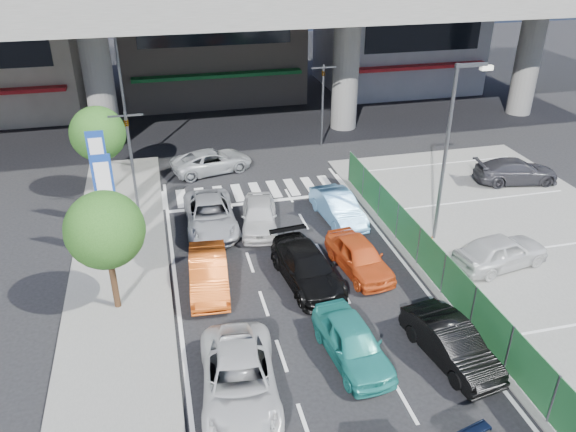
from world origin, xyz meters
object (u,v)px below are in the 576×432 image
object	(u,v)px
sedan_white_mid_left	(239,380)
wagon_silver_front_left	(210,215)
taxi_orange_right	(359,256)
sedan_white_front_mid	(259,215)
hatch_black_mid_right	(451,343)
parked_sedan_white	(501,251)
tree_near	(105,230)
tree_far	(98,134)
taxi_orange_left	(209,273)
traffic_light_left	(128,137)
crossing_wagon_silver	(212,161)
traffic_cone	(431,243)
street_lamp_right	(451,140)
kei_truck_front_right	(338,207)
parked_sedan_dgrey	(516,171)
signboard_near	(105,192)
traffic_light_right	(323,85)
street_lamp_left	(125,87)
taxi_teal_mid	(352,342)
sedan_black_mid	(307,267)

from	to	relation	value
sedan_white_mid_left	wagon_silver_front_left	distance (m)	10.95
taxi_orange_right	sedan_white_front_mid	world-z (taller)	same
hatch_black_mid_right	parked_sedan_white	world-z (taller)	parked_sedan_white
tree_near	parked_sedan_white	size ratio (longest dim) A/B	1.14
tree_far	sedan_white_mid_left	xyz separation A→B (m)	(4.55, -15.99, -2.70)
taxi_orange_left	wagon_silver_front_left	bearing A→B (deg)	87.01
taxi_orange_right	traffic_light_left	bearing A→B (deg)	132.04
sedan_white_mid_left	taxi_orange_left	size ratio (longest dim) A/B	1.19
crossing_wagon_silver	traffic_cone	size ratio (longest dim) A/B	6.38
street_lamp_right	sedan_white_mid_left	xyz separation A→B (m)	(-10.42, -7.49, -4.08)
wagon_silver_front_left	kei_truck_front_right	world-z (taller)	kei_truck_front_right
sedan_white_front_mid	parked_sedan_dgrey	xyz separation A→B (m)	(14.82, 1.75, 0.03)
signboard_near	taxi_orange_right	size ratio (longest dim) A/B	1.16
traffic_light_right	wagon_silver_front_left	bearing A→B (deg)	-131.19
street_lamp_left	taxi_teal_mid	distance (m)	20.34
tree_far	parked_sedan_white	bearing A→B (deg)	-34.73
traffic_light_left	tree_far	xyz separation A→B (m)	(-1.60, 2.50, -0.55)
hatch_black_mid_right	wagon_silver_front_left	size ratio (longest dim) A/B	0.82
traffic_light_left	tree_near	world-z (taller)	traffic_light_left
taxi_teal_mid	tree_near	bearing A→B (deg)	143.37
taxi_orange_right	sedan_white_mid_left	bearing A→B (deg)	-142.95
street_lamp_left	taxi_orange_right	distance (m)	16.89
taxi_teal_mid	parked_sedan_white	distance (m)	8.77
taxi_teal_mid	street_lamp_left	bearing A→B (deg)	105.22
sedan_white_front_mid	sedan_black_mid	bearing A→B (deg)	-67.91
traffic_light_right	signboard_near	bearing A→B (deg)	-139.09
sedan_black_mid	wagon_silver_front_left	bearing A→B (deg)	114.37
taxi_teal_mid	parked_sedan_dgrey	size ratio (longest dim) A/B	0.89
taxi_teal_mid	crossing_wagon_silver	world-z (taller)	taxi_teal_mid
traffic_light_left	street_lamp_right	world-z (taller)	street_lamp_right
crossing_wagon_silver	street_lamp_right	bearing A→B (deg)	-151.49
sedan_black_mid	parked_sedan_white	bearing A→B (deg)	-12.49
signboard_near	sedan_black_mid	world-z (taller)	signboard_near
parked_sedan_dgrey	traffic_cone	distance (m)	9.65
traffic_light_right	taxi_orange_right	world-z (taller)	traffic_light_right
hatch_black_mid_right	sedan_white_front_mid	bearing A→B (deg)	104.08
parked_sedan_dgrey	taxi_teal_mid	bearing A→B (deg)	138.82
sedan_white_mid_left	parked_sedan_white	distance (m)	12.68
traffic_light_left	wagon_silver_front_left	world-z (taller)	traffic_light_left
sedan_white_mid_left	taxi_teal_mid	size ratio (longest dim) A/B	1.23
hatch_black_mid_right	taxi_orange_right	distance (m)	5.89
street_lamp_right	parked_sedan_dgrey	distance (m)	9.34
tree_near	wagon_silver_front_left	world-z (taller)	tree_near
kei_truck_front_right	traffic_light_left	bearing A→B (deg)	155.75
traffic_light_right	street_lamp_left	size ratio (longest dim) A/B	0.65
traffic_light_left	taxi_orange_left	bearing A→B (deg)	-69.99
tree_far	kei_truck_front_right	xyz separation A→B (m)	(11.06, -5.71, -2.70)
street_lamp_left	taxi_teal_mid	xyz separation A→B (m)	(6.98, -18.66, -4.08)
hatch_black_mid_right	kei_truck_front_right	xyz separation A→B (m)	(-0.55, 10.25, 0.02)
traffic_light_left	signboard_near	size ratio (longest dim) A/B	1.11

